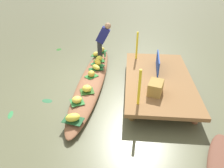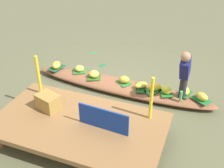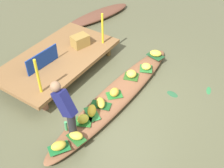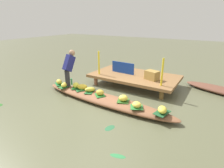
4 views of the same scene
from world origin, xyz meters
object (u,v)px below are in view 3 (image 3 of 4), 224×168
(banana_bunch_6, at_px, (156,53))
(vendor_person, at_px, (65,107))
(banana_bunch_4, at_px, (146,66))
(banana_bunch_2, at_px, (131,74))
(water_bottle, at_px, (66,126))
(banana_bunch_5, at_px, (76,136))
(banana_bunch_1, at_px, (114,92))
(banana_bunch_3, at_px, (59,146))
(banana_bunch_8, at_px, (101,103))
(banana_bunch_7, at_px, (83,119))
(moored_boat, at_px, (99,15))
(produce_crate, at_px, (80,41))
(market_banner, at_px, (42,60))
(banana_bunch_0, at_px, (92,111))
(vendor_boat, at_px, (116,96))

(banana_bunch_6, xyz_separation_m, vendor_person, (-3.29, 0.27, 0.60))
(banana_bunch_4, bearing_deg, banana_bunch_2, 162.16)
(banana_bunch_6, relative_size, water_bottle, 1.39)
(banana_bunch_5, bearing_deg, banana_bunch_1, 1.87)
(banana_bunch_4, bearing_deg, banana_bunch_3, 175.99)
(banana_bunch_2, height_order, banana_bunch_8, banana_bunch_2)
(banana_bunch_3, height_order, water_bottle, water_bottle)
(banana_bunch_5, xyz_separation_m, water_bottle, (0.05, 0.30, 0.04))
(banana_bunch_7, distance_m, vendor_person, 0.69)
(banana_bunch_6, distance_m, banana_bunch_8, 2.36)
(moored_boat, relative_size, banana_bunch_4, 10.64)
(moored_boat, bearing_deg, water_bottle, -136.86)
(vendor_person, bearing_deg, banana_bunch_6, -4.76)
(banana_bunch_6, bearing_deg, banana_bunch_8, 176.13)
(banana_bunch_3, distance_m, produce_crate, 3.26)
(banana_bunch_8, height_order, water_bottle, water_bottle)
(banana_bunch_4, height_order, banana_bunch_6, banana_bunch_6)
(banana_bunch_1, height_order, market_banner, market_banner)
(banana_bunch_0, relative_size, banana_bunch_4, 1.32)
(banana_bunch_8, bearing_deg, banana_bunch_1, -9.36)
(moored_boat, relative_size, banana_bunch_5, 9.34)
(moored_boat, distance_m, banana_bunch_6, 3.09)
(vendor_boat, distance_m, market_banner, 2.00)
(moored_boat, height_order, banana_bunch_1, banana_bunch_1)
(vendor_boat, relative_size, banana_bunch_3, 16.06)
(banana_bunch_2, height_order, banana_bunch_4, banana_bunch_2)
(vendor_boat, bearing_deg, moored_boat, 43.49)
(banana_bunch_2, xyz_separation_m, banana_bunch_3, (-2.59, 0.06, -0.00))
(banana_bunch_6, distance_m, market_banner, 2.97)
(banana_bunch_2, relative_size, banana_bunch_3, 0.86)
(banana_bunch_7, xyz_separation_m, water_bottle, (-0.35, 0.16, 0.02))
(banana_bunch_3, distance_m, banana_bunch_4, 3.08)
(vendor_boat, xyz_separation_m, banana_bunch_3, (-1.90, 0.06, 0.20))
(water_bottle, bearing_deg, banana_bunch_3, -157.25)
(vendor_boat, relative_size, banana_bunch_6, 14.64)
(moored_boat, distance_m, banana_bunch_8, 4.50)
(banana_bunch_8, relative_size, produce_crate, 0.72)
(moored_boat, height_order, market_banner, market_banner)
(market_banner, bearing_deg, water_bottle, -120.36)
(banana_bunch_4, xyz_separation_m, banana_bunch_7, (-2.30, 0.24, 0.02))
(moored_boat, distance_m, banana_bunch_2, 3.63)
(banana_bunch_2, xyz_separation_m, banana_bunch_7, (-1.82, 0.08, 0.00))
(vendor_person, bearing_deg, banana_bunch_3, -164.85)
(vendor_boat, bearing_deg, banana_bunch_2, 2.29)
(banana_bunch_2, height_order, vendor_person, vendor_person)
(banana_bunch_2, distance_m, water_bottle, 2.18)
(banana_bunch_2, relative_size, produce_crate, 0.56)
(banana_bunch_8, bearing_deg, banana_bunch_6, -3.87)
(banana_bunch_7, bearing_deg, banana_bunch_8, -2.02)
(banana_bunch_5, bearing_deg, vendor_person, 75.84)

